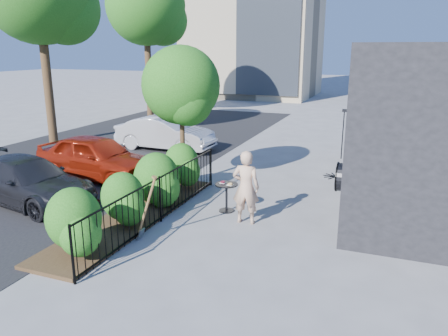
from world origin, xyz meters
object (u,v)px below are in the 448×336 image
at_px(cafe_table, 227,192).
at_px(car_red, 97,157).
at_px(patio_tree, 183,90).
at_px(car_darkgrey, 27,181).
at_px(street_tree_far, 146,10).
at_px(shovel, 146,212).
at_px(car_silver, 165,133).
at_px(woman, 246,187).

distance_m(cafe_table, car_red, 4.87).
distance_m(patio_tree, car_darkgrey, 4.75).
xyz_separation_m(street_tree_far, car_darkgrey, (4.62, -14.09, -5.32)).
bearing_deg(shovel, street_tree_far, 120.07).
distance_m(street_tree_far, car_silver, 10.22).
height_order(street_tree_far, car_red, street_tree_far).
bearing_deg(street_tree_far, car_red, -67.06).
bearing_deg(street_tree_far, car_darkgrey, -71.83).
height_order(woman, shovel, woman).
bearing_deg(woman, cafe_table, -43.56).
xyz_separation_m(car_silver, car_darkgrey, (-0.29, -6.83, -0.06)).
relative_size(street_tree_far, cafe_table, 11.00).
distance_m(street_tree_far, woman, 17.56).
height_order(woman, car_darkgrey, woman).
bearing_deg(car_darkgrey, street_tree_far, 27.81).
relative_size(car_silver, car_darkgrey, 0.96).
bearing_deg(street_tree_far, woman, -52.28).
bearing_deg(car_silver, cafe_table, -138.43).
bearing_deg(street_tree_far, car_silver, -55.87).
distance_m(patio_tree, cafe_table, 3.37).
bearing_deg(street_tree_far, cafe_table, -53.03).
height_order(street_tree_far, car_silver, street_tree_far).
relative_size(patio_tree, shovel, 2.67).
distance_m(shovel, car_red, 5.08).
height_order(shovel, car_silver, shovel).
height_order(patio_tree, street_tree_far, street_tree_far).
height_order(patio_tree, car_silver, patio_tree).
bearing_deg(shovel, car_red, 137.98).
bearing_deg(car_silver, patio_tree, -143.63).
bearing_deg(cafe_table, shovel, -113.13).
bearing_deg(car_darkgrey, car_red, 3.21).
height_order(woman, car_red, woman).
xyz_separation_m(patio_tree, cafe_table, (1.92, -1.58, -2.28)).
bearing_deg(cafe_table, patio_tree, 140.52).
relative_size(street_tree_far, woman, 4.85).
bearing_deg(car_red, woman, -101.50).
relative_size(patio_tree, cafe_table, 5.23).
relative_size(cafe_table, woman, 0.44).
bearing_deg(cafe_table, car_silver, 130.39).
xyz_separation_m(patio_tree, woman, (2.59, -2.10, -1.91)).
relative_size(woman, car_red, 0.43).
bearing_deg(shovel, car_darkgrey, 167.48).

